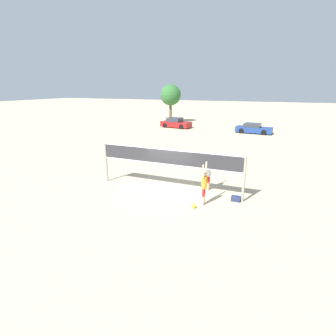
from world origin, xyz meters
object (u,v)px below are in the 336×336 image
object	(u,v)px
player_spiker	(204,183)
tree_right_cluster	(171,95)
player_blocker	(209,172)
volleyball	(194,206)
gear_bag	(236,199)
parked_car_near	(254,129)
parked_car_mid	(176,123)
volleyball_net	(168,161)

from	to	relation	value
player_spiker	tree_right_cluster	size ratio (longest dim) A/B	0.36
player_blocker	tree_right_cluster	distance (m)	30.26
volleyball	gear_bag	distance (m)	2.43
player_spiker	volleyball	bearing A→B (deg)	150.37
volleyball	parked_car_near	world-z (taller)	parked_car_near
gear_bag	parked_car_near	world-z (taller)	parked_car_near
parked_car_mid	gear_bag	bearing A→B (deg)	-53.39
player_blocker	volleyball	distance (m)	2.78
gear_bag	volleyball_net	bearing A→B (deg)	179.72
volleyball	parked_car_mid	bearing A→B (deg)	112.79
player_blocker	tree_right_cluster	world-z (taller)	tree_right_cluster
parked_car_near	tree_right_cluster	world-z (taller)	tree_right_cluster
volleyball	parked_car_near	bearing A→B (deg)	88.52
parked_car_near	parked_car_mid	distance (m)	10.91
parked_car_near	player_spiker	bearing A→B (deg)	-85.14
tree_right_cluster	volleyball	bearing A→B (deg)	-66.01
tree_right_cluster	player_spiker	bearing A→B (deg)	-65.05
volleyball_net	gear_bag	distance (m)	4.13
gear_bag	parked_car_near	xyz separation A→B (m)	(-1.16, 22.06, 0.45)
parked_car_mid	player_spiker	bearing A→B (deg)	-57.30
volleyball_net	parked_car_mid	size ratio (longest dim) A/B	1.84
volleyball_net	parked_car_mid	world-z (taller)	volleyball_net
volleyball_net	player_spiker	bearing A→B (deg)	-24.87
volleyball_net	gear_bag	bearing A→B (deg)	-0.28
volleyball	player_spiker	bearing A→B (deg)	60.37
volleyball_net	player_spiker	world-z (taller)	volleyball_net
gear_bag	tree_right_cluster	world-z (taller)	tree_right_cluster
parked_car_near	parked_car_mid	bearing A→B (deg)	-178.29
parked_car_mid	volleyball_net	bearing A→B (deg)	-61.38
volleyball	parked_car_near	size ratio (longest dim) A/B	0.05
player_spiker	player_blocker	bearing A→B (deg)	7.32
parked_car_mid	parked_car_near	bearing A→B (deg)	4.90
volleyball_net	gear_bag	size ratio (longest dim) A/B	18.04
volleyball	gear_bag	size ratio (longest dim) A/B	0.47
player_blocker	parked_car_near	size ratio (longest dim) A/B	0.45
player_spiker	gear_bag	size ratio (longest dim) A/B	4.67
volleyball	parked_car_mid	xyz separation A→B (m)	(-10.28, 24.46, 0.52)
player_blocker	gear_bag	size ratio (longest dim) A/B	4.39
parked_car_mid	player_blocker	bearing A→B (deg)	-55.91
gear_bag	parked_car_mid	bearing A→B (deg)	117.85
parked_car_near	tree_right_cluster	distance (m)	15.47
player_spiker	gear_bag	world-z (taller)	player_spiker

